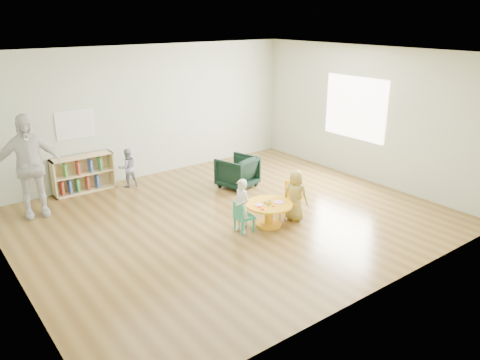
{
  "coord_description": "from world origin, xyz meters",
  "views": [
    {
      "loc": [
        -4.41,
        -6.11,
        3.39
      ],
      "look_at": [
        -0.03,
        -0.3,
        0.8
      ],
      "focal_mm": 35.0,
      "sensor_mm": 36.0,
      "label": 1
    }
  ],
  "objects": [
    {
      "name": "activity_table",
      "position": [
        0.33,
        -0.63,
        0.28
      ],
      "size": [
        0.79,
        0.79,
        0.44
      ],
      "rotation": [
        0.0,
        0.0,
        -0.26
      ],
      "color": "#EFA914",
      "rests_on": "ground"
    },
    {
      "name": "alphabet_poster",
      "position": [
        -1.6,
        2.98,
        1.35
      ],
      "size": [
        0.74,
        0.01,
        0.54
      ],
      "color": "white",
      "rests_on": "ground"
    },
    {
      "name": "toddler",
      "position": [
        -0.77,
        2.57,
        0.41
      ],
      "size": [
        0.42,
        0.34,
        0.81
      ],
      "primitive_type": "imported",
      "rotation": [
        0.0,
        0.0,
        3.05
      ],
      "color": "#1C2746",
      "rests_on": "ground"
    },
    {
      "name": "adult_caretaker",
      "position": [
        -2.71,
        2.18,
        0.92
      ],
      "size": [
        1.12,
        0.58,
        1.84
      ],
      "primitive_type": "imported",
      "rotation": [
        0.0,
        0.0,
        -0.13
      ],
      "color": "silver",
      "rests_on": "ground"
    },
    {
      "name": "bookshelf",
      "position": [
        -1.61,
        2.86,
        0.37
      ],
      "size": [
        1.2,
        0.3,
        0.75
      ],
      "color": "tan",
      "rests_on": "ground"
    },
    {
      "name": "kid_chair_left",
      "position": [
        -0.19,
        -0.57,
        0.28
      ],
      "size": [
        0.3,
        0.3,
        0.52
      ],
      "rotation": [
        0.0,
        0.0,
        -1.65
      ],
      "color": "#1B9468",
      "rests_on": "ground"
    },
    {
      "name": "room",
      "position": [
        0.01,
        0.0,
        1.89
      ],
      "size": [
        7.1,
        7.0,
        2.8
      ],
      "color": "brown",
      "rests_on": "ground"
    },
    {
      "name": "child_right",
      "position": [
        0.85,
        -0.72,
        0.45
      ],
      "size": [
        0.43,
        0.51,
        0.89
      ],
      "primitive_type": "imported",
      "rotation": [
        0.0,
        0.0,
        1.97
      ],
      "color": "yellow",
      "rests_on": "ground"
    },
    {
      "name": "child_left",
      "position": [
        -0.21,
        -0.57,
        0.46
      ],
      "size": [
        0.23,
        0.34,
        0.92
      ],
      "primitive_type": "imported",
      "rotation": [
        0.0,
        0.0,
        -1.55
      ],
      "color": "silver",
      "rests_on": "ground"
    },
    {
      "name": "kid_chair_right",
      "position": [
        0.89,
        -0.57,
        0.33
      ],
      "size": [
        0.44,
        0.44,
        0.62
      ],
      "rotation": [
        0.0,
        0.0,
        2.0
      ],
      "color": "#EFA914",
      "rests_on": "ground"
    },
    {
      "name": "armchair",
      "position": [
        1.02,
        1.19,
        0.32
      ],
      "size": [
        0.85,
        0.87,
        0.65
      ],
      "primitive_type": "imported",
      "rotation": [
        0.0,
        0.0,
        3.41
      ],
      "color": "black",
      "rests_on": "ground"
    }
  ]
}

